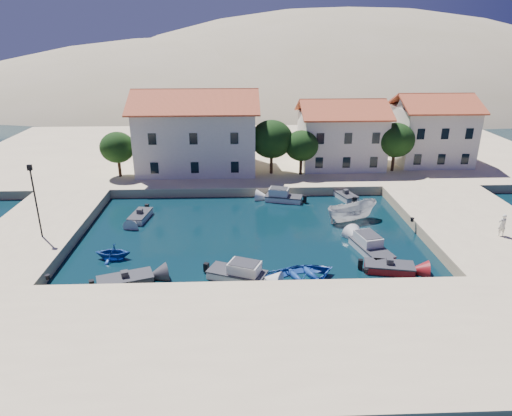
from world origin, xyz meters
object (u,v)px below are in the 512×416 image
(building_left, at_px, (197,129))
(cabin_cruiser_east, at_px, (371,248))
(building_right, at_px, (432,128))
(boat_east, at_px, (351,220))
(lamppost, at_px, (35,194))
(pedestrian, at_px, (502,225))
(building_mid, at_px, (341,132))
(cabin_cruiser_south, at_px, (237,273))
(rowboat_south, at_px, (301,281))

(building_left, distance_m, cabin_cruiser_east, 27.80)
(building_right, relative_size, boat_east, 1.79)
(lamppost, relative_size, boat_east, 1.18)
(cabin_cruiser_east, height_order, pedestrian, pedestrian)
(cabin_cruiser_east, distance_m, pedestrian, 11.29)
(building_mid, height_order, lamppost, building_mid)
(building_mid, relative_size, cabin_cruiser_east, 2.14)
(building_left, bearing_deg, boat_east, -43.83)
(building_right, distance_m, lamppost, 46.98)
(cabin_cruiser_south, xyz_separation_m, pedestrian, (22.19, 4.57, 1.49))
(building_right, distance_m, cabin_cruiser_south, 37.92)
(building_right, xyz_separation_m, rowboat_south, (-20.50, -28.40, -5.47))
(cabin_cruiser_south, xyz_separation_m, rowboat_south, (4.67, -0.49, -0.48))
(building_mid, height_order, boat_east, building_mid)
(pedestrian, bearing_deg, boat_east, -33.80)
(building_mid, xyz_separation_m, boat_east, (-2.14, -16.23, -5.22))
(pedestrian, bearing_deg, rowboat_south, 11.01)
(building_right, bearing_deg, building_left, -176.19)
(building_left, distance_m, rowboat_south, 28.68)
(building_mid, bearing_deg, lamppost, -144.55)
(lamppost, relative_size, cabin_cruiser_south, 1.34)
(cabin_cruiser_south, bearing_deg, building_mid, 86.84)
(building_left, distance_m, cabin_cruiser_south, 26.91)
(building_left, xyz_separation_m, cabin_cruiser_east, (15.86, -22.17, -5.46))
(building_mid, distance_m, building_right, 12.04)
(building_mid, relative_size, lamppost, 1.69)
(building_mid, bearing_deg, rowboat_south, -107.24)
(rowboat_south, distance_m, pedestrian, 18.35)
(cabin_cruiser_south, bearing_deg, boat_east, 66.97)
(building_right, distance_m, pedestrian, 23.79)
(lamppost, bearing_deg, boat_east, 9.89)
(building_left, distance_m, building_right, 30.07)
(pedestrian, bearing_deg, lamppost, -7.09)
(cabin_cruiser_south, height_order, cabin_cruiser_east, same)
(lamppost, bearing_deg, building_right, 27.93)
(rowboat_south, bearing_deg, building_right, -56.70)
(building_mid, relative_size, pedestrian, 5.44)
(rowboat_south, bearing_deg, cabin_cruiser_south, 63.13)
(cabin_cruiser_south, xyz_separation_m, boat_east, (11.04, 10.68, -0.48))
(building_right, bearing_deg, boat_east, -129.36)
(building_left, relative_size, pedestrian, 7.62)
(building_right, bearing_deg, rowboat_south, -125.83)
(building_left, bearing_deg, building_right, 3.81)
(building_left, relative_size, building_mid, 1.40)
(lamppost, height_order, pedestrian, lamppost)
(building_left, relative_size, building_right, 1.56)
(building_right, xyz_separation_m, cabin_cruiser_east, (-14.14, -24.17, -5.00))
(building_right, distance_m, rowboat_south, 35.45)
(building_left, height_order, pedestrian, building_left)
(pedestrian, bearing_deg, building_mid, -73.11)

